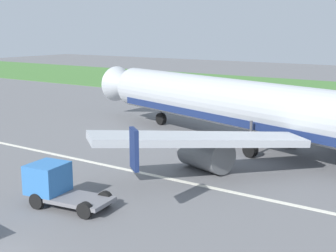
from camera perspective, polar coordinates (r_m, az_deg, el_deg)
name	(u,v)px	position (r m, az deg, el deg)	size (l,w,h in m)	color
apron_stripe	(166,178)	(28.83, -0.24, -6.21)	(120.00, 0.36, 0.01)	silver
airplane	(257,108)	(35.80, 10.52, 2.11)	(36.93, 29.98, 11.34)	#B2B7BC
service_truck_beside_carts	(56,184)	(24.98, -13.24, -6.73)	(4.61, 2.55, 2.10)	slate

